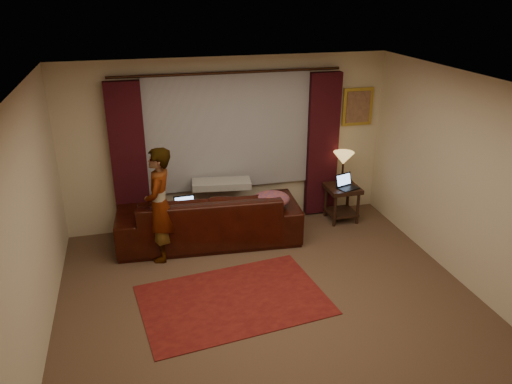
% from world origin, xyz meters
% --- Properties ---
extents(floor, '(5.00, 5.00, 0.01)m').
position_xyz_m(floor, '(0.00, 0.00, -0.01)').
color(floor, brown).
rests_on(floor, ground).
extents(ceiling, '(5.00, 5.00, 0.02)m').
position_xyz_m(ceiling, '(0.00, 0.00, 2.60)').
color(ceiling, silver).
rests_on(ceiling, ground).
extents(wall_back, '(5.00, 0.02, 2.60)m').
position_xyz_m(wall_back, '(0.00, 2.50, 1.30)').
color(wall_back, beige).
rests_on(wall_back, ground).
extents(wall_front, '(5.00, 0.02, 2.60)m').
position_xyz_m(wall_front, '(0.00, -2.50, 1.30)').
color(wall_front, beige).
rests_on(wall_front, ground).
extents(wall_left, '(0.02, 5.00, 2.60)m').
position_xyz_m(wall_left, '(-2.50, 0.00, 1.30)').
color(wall_left, beige).
rests_on(wall_left, ground).
extents(wall_right, '(0.02, 5.00, 2.60)m').
position_xyz_m(wall_right, '(2.50, 0.00, 1.30)').
color(wall_right, beige).
rests_on(wall_right, ground).
extents(sheer_curtain, '(2.50, 0.05, 1.80)m').
position_xyz_m(sheer_curtain, '(0.00, 2.44, 1.50)').
color(sheer_curtain, '#94959C').
rests_on(sheer_curtain, wall_back).
extents(drape_left, '(0.50, 0.14, 2.30)m').
position_xyz_m(drape_left, '(-1.50, 2.39, 1.18)').
color(drape_left, '#340B11').
rests_on(drape_left, floor).
extents(drape_right, '(0.50, 0.14, 2.30)m').
position_xyz_m(drape_right, '(1.50, 2.39, 1.18)').
color(drape_right, '#340B11').
rests_on(drape_right, floor).
extents(curtain_rod, '(0.04, 0.04, 3.40)m').
position_xyz_m(curtain_rod, '(0.00, 2.39, 2.38)').
color(curtain_rod, black).
rests_on(curtain_rod, wall_back).
extents(picture_frame, '(0.50, 0.04, 0.60)m').
position_xyz_m(picture_frame, '(2.10, 2.47, 1.75)').
color(picture_frame, gold).
rests_on(picture_frame, wall_back).
extents(sofa, '(2.72, 1.33, 1.07)m').
position_xyz_m(sofa, '(-0.44, 1.91, 0.53)').
color(sofa, black).
rests_on(sofa, floor).
extents(throw_blanket, '(0.91, 0.46, 0.10)m').
position_xyz_m(throw_blanket, '(-0.19, 2.14, 1.07)').
color(throw_blanket, '#989591').
rests_on(throw_blanket, sofa).
extents(clothing_pile, '(0.62, 0.50, 0.24)m').
position_xyz_m(clothing_pile, '(0.43, 1.64, 0.65)').
color(clothing_pile, brown).
rests_on(clothing_pile, sofa).
extents(laptop_sofa, '(0.32, 0.34, 0.22)m').
position_xyz_m(laptop_sofa, '(-0.78, 1.77, 0.64)').
color(laptop_sofa, black).
rests_on(laptop_sofa, sofa).
extents(area_rug, '(2.35, 1.71, 0.01)m').
position_xyz_m(area_rug, '(-0.42, 0.28, 0.01)').
color(area_rug, maroon).
rests_on(area_rug, floor).
extents(end_table, '(0.51, 0.51, 0.58)m').
position_xyz_m(end_table, '(1.74, 2.04, 0.29)').
color(end_table, black).
rests_on(end_table, floor).
extents(tiffany_lamp, '(0.37, 0.37, 0.52)m').
position_xyz_m(tiffany_lamp, '(1.78, 2.17, 0.85)').
color(tiffany_lamp, '#968649').
rests_on(tiffany_lamp, end_table).
extents(laptop_table, '(0.39, 0.41, 0.22)m').
position_xyz_m(laptop_table, '(1.78, 1.94, 0.69)').
color(laptop_table, black).
rests_on(laptop_table, end_table).
extents(person, '(0.58, 0.58, 1.61)m').
position_xyz_m(person, '(-1.15, 1.54, 0.80)').
color(person, '#989591').
rests_on(person, floor).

